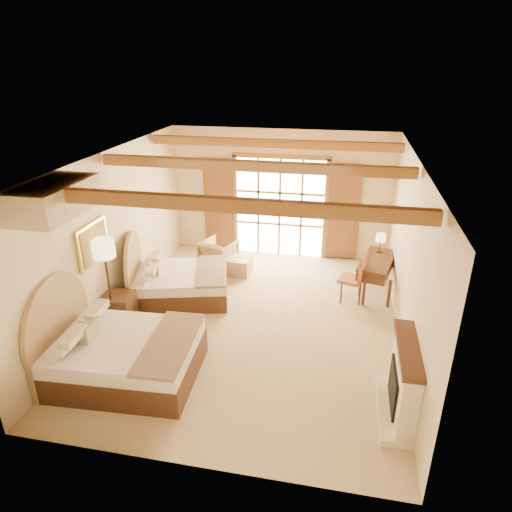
% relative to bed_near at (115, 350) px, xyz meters
% --- Properties ---
extents(floor, '(7.00, 7.00, 0.00)m').
position_rel_bed_near_xyz_m(floor, '(1.84, 1.98, -0.45)').
color(floor, '#CCB384').
rests_on(floor, ground).
extents(wall_back, '(5.50, 0.00, 5.50)m').
position_rel_bed_near_xyz_m(wall_back, '(1.84, 5.48, 1.15)').
color(wall_back, beige).
rests_on(wall_back, ground).
extents(wall_left, '(0.00, 7.00, 7.00)m').
position_rel_bed_near_xyz_m(wall_left, '(-0.91, 1.98, 1.15)').
color(wall_left, beige).
rests_on(wall_left, ground).
extents(wall_right, '(0.00, 7.00, 7.00)m').
position_rel_bed_near_xyz_m(wall_right, '(4.59, 1.98, 1.15)').
color(wall_right, beige).
rests_on(wall_right, ground).
extents(ceiling, '(7.00, 7.00, 0.00)m').
position_rel_bed_near_xyz_m(ceiling, '(1.84, 1.98, 2.75)').
color(ceiling, '#B46C3C').
rests_on(ceiling, ground).
extents(ceiling_beams, '(5.39, 4.60, 0.18)m').
position_rel_bed_near_xyz_m(ceiling_beams, '(1.84, 1.98, 2.63)').
color(ceiling_beams, olive).
rests_on(ceiling_beams, ceiling).
extents(french_doors, '(3.95, 0.08, 2.60)m').
position_rel_bed_near_xyz_m(french_doors, '(1.84, 5.42, 0.80)').
color(french_doors, white).
rests_on(french_doors, ground).
extents(fireplace, '(0.46, 1.40, 1.16)m').
position_rel_bed_near_xyz_m(fireplace, '(4.43, -0.02, 0.06)').
color(fireplace, beige).
rests_on(fireplace, ground).
extents(painting, '(0.06, 0.95, 0.75)m').
position_rel_bed_near_xyz_m(painting, '(-0.87, 1.23, 1.30)').
color(painting, '#F0C74E').
rests_on(painting, wall_left).
extents(canopy_valance, '(0.70, 1.40, 0.45)m').
position_rel_bed_near_xyz_m(canopy_valance, '(-0.56, -0.02, 2.50)').
color(canopy_valance, beige).
rests_on(canopy_valance, ceiling).
extents(bed_near, '(2.37, 1.84, 1.50)m').
position_rel_bed_near_xyz_m(bed_near, '(0.00, 0.00, 0.00)').
color(bed_near, '#4A2718').
rests_on(bed_near, floor).
extents(bed_far, '(2.35, 1.96, 1.31)m').
position_rel_bed_near_xyz_m(bed_far, '(-0.02, 2.67, -0.06)').
color(bed_far, '#4A2718').
rests_on(bed_far, floor).
extents(nightstand, '(0.59, 0.59, 0.66)m').
position_rel_bed_near_xyz_m(nightstand, '(-0.63, 1.36, -0.12)').
color(nightstand, '#4A2718').
rests_on(nightstand, floor).
extents(floor_lamp, '(0.39, 0.39, 1.84)m').
position_rel_bed_near_xyz_m(floor_lamp, '(-0.66, 1.20, 1.11)').
color(floor_lamp, '#37261B').
rests_on(floor_lamp, floor).
extents(armchair, '(0.96, 0.97, 0.70)m').
position_rel_bed_near_xyz_m(armchair, '(0.52, 4.30, -0.10)').
color(armchair, '#9E7D44').
rests_on(armchair, floor).
extents(ottoman, '(0.59, 0.59, 0.40)m').
position_rel_bed_near_xyz_m(ottoman, '(1.08, 4.06, -0.25)').
color(ottoman, tan).
rests_on(ottoman, floor).
extents(desk, '(0.92, 1.52, 0.77)m').
position_rel_bed_near_xyz_m(desk, '(4.22, 3.78, -0.04)').
color(desk, '#4A2718').
rests_on(desk, floor).
extents(desk_chair, '(0.61, 0.60, 1.09)m').
position_rel_bed_near_xyz_m(desk_chair, '(3.73, 3.27, -0.12)').
color(desk_chair, '#AA6E3E').
rests_on(desk_chair, floor).
extents(desk_lamp, '(0.21, 0.21, 0.43)m').
position_rel_bed_near_xyz_m(desk_lamp, '(4.28, 4.20, 0.64)').
color(desk_lamp, '#37261B').
rests_on(desk_lamp, desk).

